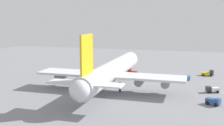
{
  "coord_description": "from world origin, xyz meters",
  "views": [
    {
      "loc": [
        -88.3,
        -26.49,
        23.77
      ],
      "look_at": [
        0.0,
        0.0,
        8.91
      ],
      "focal_mm": 44.61,
      "sensor_mm": 36.0,
      "label": 1
    }
  ],
  "objects_px": {
    "cargo_airplane": "(112,71)",
    "baggage_tug": "(212,89)",
    "fuel_truck": "(213,101)",
    "cargo_loader": "(131,72)",
    "cargo_container_fore": "(187,78)",
    "catering_truck": "(208,73)",
    "safety_cone_nose": "(131,73)"
  },
  "relations": [
    {
      "from": "baggage_tug",
      "to": "catering_truck",
      "type": "bearing_deg",
      "value": 0.37
    },
    {
      "from": "cargo_airplane",
      "to": "safety_cone_nose",
      "type": "xyz_separation_m",
      "value": [
        27.03,
        -0.57,
        -5.89
      ]
    },
    {
      "from": "cargo_loader",
      "to": "baggage_tug",
      "type": "bearing_deg",
      "value": -124.54
    },
    {
      "from": "cargo_airplane",
      "to": "fuel_truck",
      "type": "relative_size",
      "value": 14.02
    },
    {
      "from": "fuel_truck",
      "to": "cargo_container_fore",
      "type": "height_order",
      "value": "fuel_truck"
    },
    {
      "from": "cargo_airplane",
      "to": "catering_truck",
      "type": "bearing_deg",
      "value": -44.83
    },
    {
      "from": "cargo_container_fore",
      "to": "safety_cone_nose",
      "type": "distance_m",
      "value": 24.09
    },
    {
      "from": "baggage_tug",
      "to": "safety_cone_nose",
      "type": "bearing_deg",
      "value": 55.03
    },
    {
      "from": "catering_truck",
      "to": "safety_cone_nose",
      "type": "relative_size",
      "value": 7.56
    },
    {
      "from": "fuel_truck",
      "to": "safety_cone_nose",
      "type": "height_order",
      "value": "fuel_truck"
    },
    {
      "from": "cargo_container_fore",
      "to": "safety_cone_nose",
      "type": "relative_size",
      "value": 4.63
    },
    {
      "from": "catering_truck",
      "to": "cargo_container_fore",
      "type": "relative_size",
      "value": 1.63
    },
    {
      "from": "catering_truck",
      "to": "fuel_truck",
      "type": "relative_size",
      "value": 1.16
    },
    {
      "from": "cargo_loader",
      "to": "cargo_container_fore",
      "type": "distance_m",
      "value": 23.72
    },
    {
      "from": "catering_truck",
      "to": "fuel_truck",
      "type": "xyz_separation_m",
      "value": [
        -41.46,
        0.19,
        0.01
      ]
    },
    {
      "from": "baggage_tug",
      "to": "safety_cone_nose",
      "type": "xyz_separation_m",
      "value": [
        22.29,
        31.87,
        -0.73
      ]
    },
    {
      "from": "baggage_tug",
      "to": "fuel_truck",
      "type": "relative_size",
      "value": 1.06
    },
    {
      "from": "cargo_loader",
      "to": "cargo_container_fore",
      "type": "xyz_separation_m",
      "value": [
        -4.85,
        -23.22,
        -0.21
      ]
    },
    {
      "from": "baggage_tug",
      "to": "cargo_loader",
      "type": "xyz_separation_m",
      "value": [
        21.76,
        31.61,
        0.05
      ]
    },
    {
      "from": "cargo_airplane",
      "to": "safety_cone_nose",
      "type": "relative_size",
      "value": 91.51
    },
    {
      "from": "catering_truck",
      "to": "cargo_container_fore",
      "type": "distance_m",
      "value": 13.56
    },
    {
      "from": "safety_cone_nose",
      "to": "cargo_container_fore",
      "type": "bearing_deg",
      "value": -102.9
    },
    {
      "from": "safety_cone_nose",
      "to": "cargo_loader",
      "type": "bearing_deg",
      "value": -154.18
    },
    {
      "from": "baggage_tug",
      "to": "cargo_loader",
      "type": "distance_m",
      "value": 38.37
    },
    {
      "from": "catering_truck",
      "to": "cargo_loader",
      "type": "xyz_separation_m",
      "value": [
        -5.95,
        31.43,
        -0.02
      ]
    },
    {
      "from": "cargo_airplane",
      "to": "safety_cone_nose",
      "type": "bearing_deg",
      "value": -1.21
    },
    {
      "from": "cargo_airplane",
      "to": "fuel_truck",
      "type": "height_order",
      "value": "cargo_airplane"
    },
    {
      "from": "safety_cone_nose",
      "to": "catering_truck",
      "type": "bearing_deg",
      "value": -80.3
    },
    {
      "from": "cargo_airplane",
      "to": "baggage_tug",
      "type": "distance_m",
      "value": 33.18
    },
    {
      "from": "cargo_airplane",
      "to": "cargo_loader",
      "type": "height_order",
      "value": "cargo_airplane"
    },
    {
      "from": "baggage_tug",
      "to": "fuel_truck",
      "type": "distance_m",
      "value": 13.76
    },
    {
      "from": "baggage_tug",
      "to": "fuel_truck",
      "type": "xyz_separation_m",
      "value": [
        -13.76,
        0.37,
        0.08
      ]
    }
  ]
}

